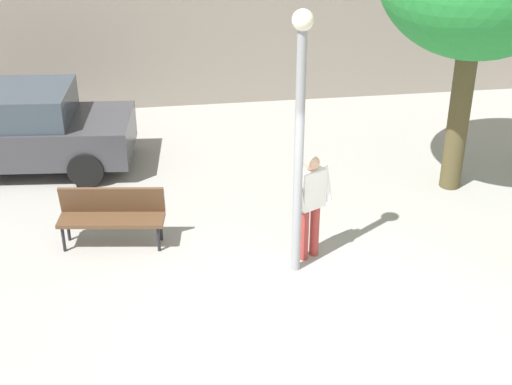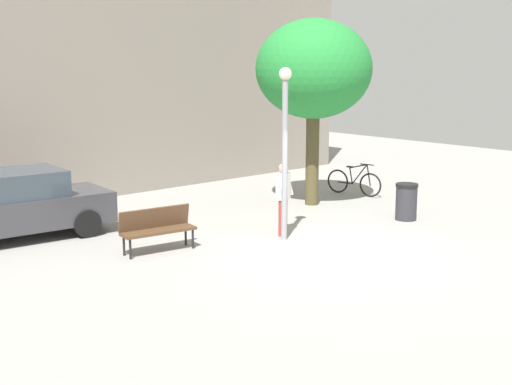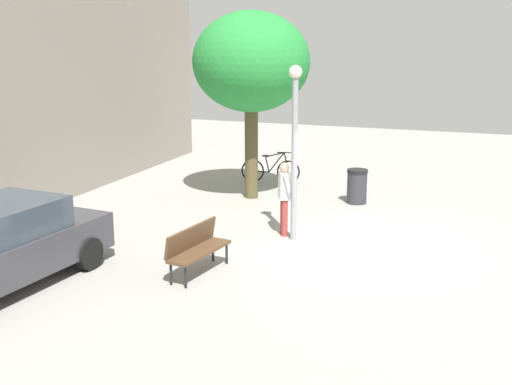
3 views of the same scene
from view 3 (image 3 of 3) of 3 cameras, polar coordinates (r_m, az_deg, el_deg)
name	(u,v)px [view 3 (image 3 of 3)]	position (r m, az deg, el deg)	size (l,w,h in m)	color
ground_plane	(356,246)	(14.17, 8.82, -4.69)	(36.00, 36.00, 0.00)	gray
lamppost	(295,138)	(13.95, 3.41, 4.83)	(0.28, 0.28, 3.81)	gray
person_by_lamppost	(284,193)	(14.55, 2.51, -0.08)	(0.63, 0.47, 1.67)	#9E3833
park_bench	(196,246)	(12.36, -5.29, -4.70)	(1.65, 0.69, 0.92)	#513823
plaza_tree	(251,63)	(17.58, -0.42, 11.32)	(3.14, 3.14, 5.06)	#4D4428
bicycle_black	(271,170)	(19.83, 1.31, 1.96)	(0.39, 1.79, 0.97)	black
parked_car_charcoal	(1,245)	(12.46, -21.46, -4.35)	(4.34, 2.12, 1.55)	#38383D
trash_bin	(357,186)	(17.61, 8.86, 0.55)	(0.56, 0.56, 0.92)	#2D2D33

